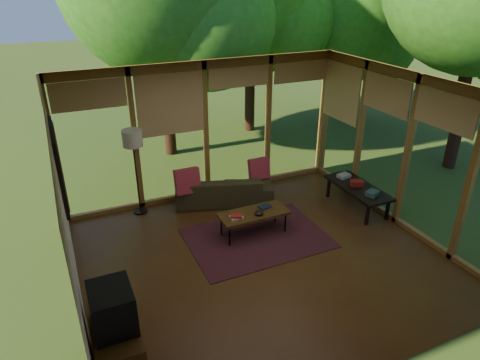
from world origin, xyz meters
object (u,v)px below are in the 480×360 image
sofa (224,189)px  television (112,308)px  floor_lamp (133,143)px  side_console (358,189)px  coffee_table (254,214)px  media_cabinet (117,346)px

sofa → television: 4.15m
floor_lamp → sofa: bearing=-9.3°
side_console → television: bearing=-158.6°
television → coffee_table: 3.26m
media_cabinet → floor_lamp: (1.01, 3.45, 1.11)m
side_console → sofa: bearing=150.2°
coffee_table → floor_lamp: bearing=136.2°
sofa → media_cabinet: size_ratio=1.89×
side_console → floor_lamp: bearing=158.1°
media_cabinet → side_console: (4.87, 1.90, 0.11)m
media_cabinet → television: (0.02, 0.00, 0.55)m
sofa → television: size_ratio=3.44×
television → floor_lamp: (0.99, 3.45, 0.56)m
television → coffee_table: television is taller
media_cabinet → floor_lamp: floor_lamp is taller
sofa → floor_lamp: 1.99m
floor_lamp → side_console: size_ratio=1.18×
media_cabinet → coffee_table: bearing=35.4°
media_cabinet → coffee_table: (2.65, 1.88, 0.09)m
media_cabinet → floor_lamp: 3.76m
floor_lamp → coffee_table: bearing=-43.8°
television → side_console: size_ratio=0.39×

